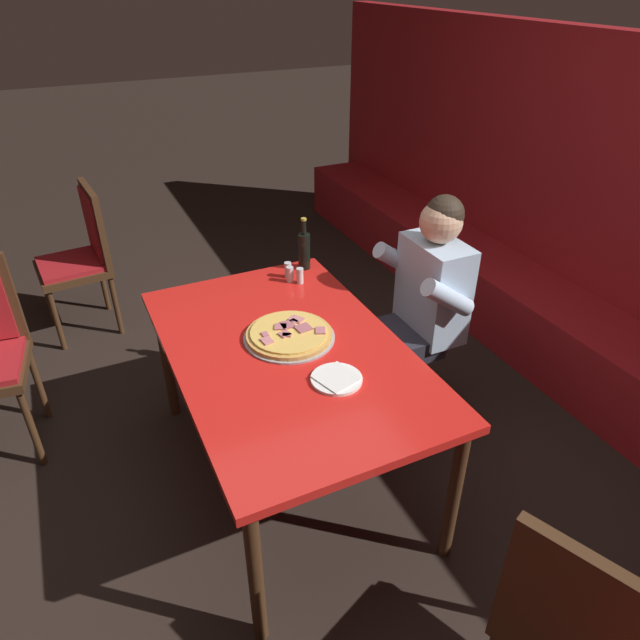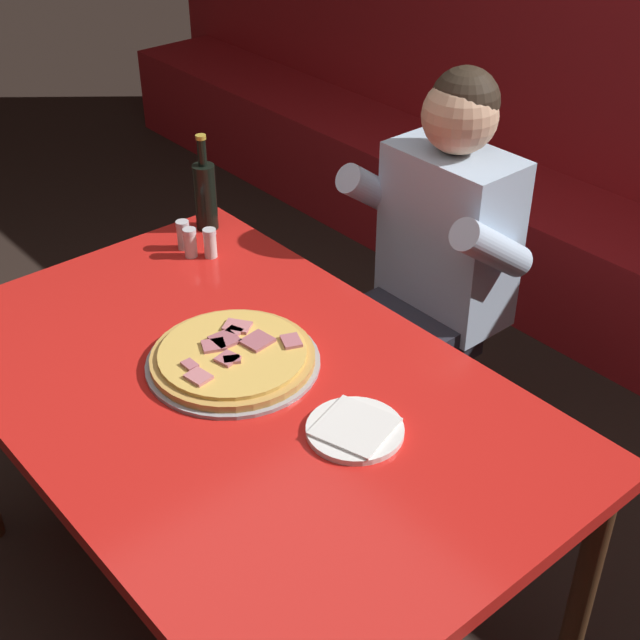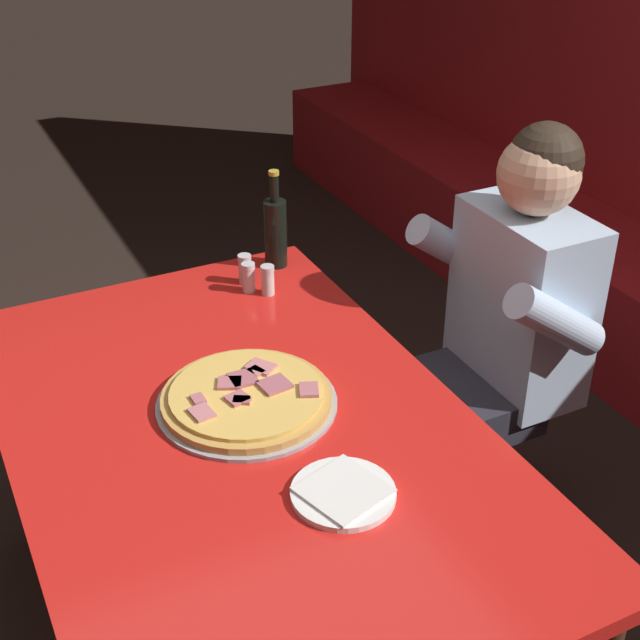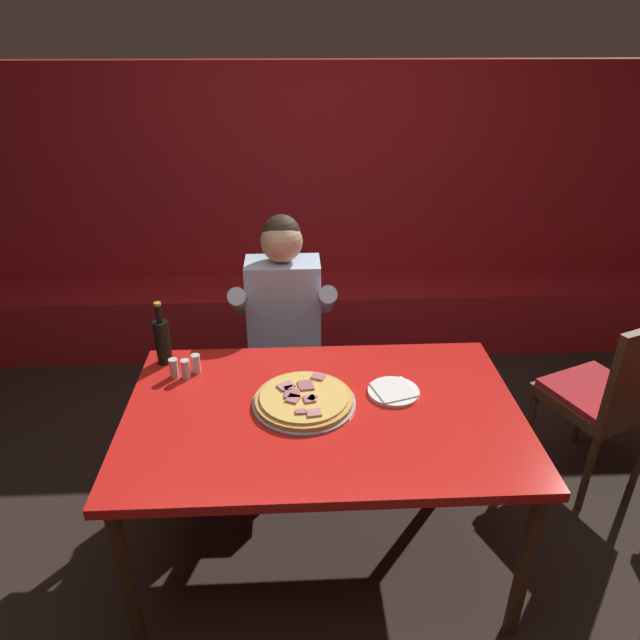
{
  "view_description": "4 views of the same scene",
  "coord_description": "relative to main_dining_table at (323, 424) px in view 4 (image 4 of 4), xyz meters",
  "views": [
    {
      "loc": [
        1.91,
        -0.74,
        2.2
      ],
      "look_at": [
        -0.17,
        0.24,
        0.76
      ],
      "focal_mm": 32.0,
      "sensor_mm": 36.0,
      "label": 1
    },
    {
      "loc": [
        1.34,
        -0.89,
        2.02
      ],
      "look_at": [
        0.11,
        0.15,
        0.94
      ],
      "focal_mm": 50.0,
      "sensor_mm": 36.0,
      "label": 2
    },
    {
      "loc": [
        1.46,
        -0.54,
        1.96
      ],
      "look_at": [
        -0.07,
        0.23,
        0.94
      ],
      "focal_mm": 50.0,
      "sensor_mm": 36.0,
      "label": 3
    },
    {
      "loc": [
        -0.1,
        -1.81,
        2.1
      ],
      "look_at": [
        0.0,
        0.33,
        0.99
      ],
      "focal_mm": 32.0,
      "sensor_mm": 36.0,
      "label": 4
    }
  ],
  "objects": [
    {
      "name": "diner_seated_blue_shirt",
      "position": [
        -0.16,
        0.79,
        0.01
      ],
      "size": [
        0.53,
        0.53,
        1.27
      ],
      "color": "black",
      "rests_on": "ground_plane"
    },
    {
      "name": "main_dining_table",
      "position": [
        0.0,
        0.0,
        0.0
      ],
      "size": [
        1.54,
        0.97,
        0.77
      ],
      "color": "#422816",
      "rests_on": "ground_plane"
    },
    {
      "name": "ground_plane",
      "position": [
        0.0,
        0.0,
        -0.7
      ],
      "size": [
        24.0,
        24.0,
        0.0
      ],
      "primitive_type": "plane",
      "color": "black"
    },
    {
      "name": "booth_wall_panel",
      "position": [
        0.0,
        2.18,
        0.25
      ],
      "size": [
        6.8,
        0.16,
        1.9
      ],
      "primitive_type": "cube",
      "color": "#A3191E",
      "rests_on": "ground_plane"
    },
    {
      "name": "beer_bottle",
      "position": [
        -0.68,
        0.39,
        0.18
      ],
      "size": [
        0.07,
        0.07,
        0.29
      ],
      "color": "black",
      "rests_on": "main_dining_table"
    },
    {
      "name": "shaker_black_pepper",
      "position": [
        -0.57,
        0.25,
        0.11
      ],
      "size": [
        0.04,
        0.04,
        0.09
      ],
      "color": "silver",
      "rests_on": "main_dining_table"
    },
    {
      "name": "shaker_red_pepper_flakes",
      "position": [
        -0.53,
        0.29,
        0.11
      ],
      "size": [
        0.04,
        0.04,
        0.09
      ],
      "color": "silver",
      "rests_on": "main_dining_table"
    },
    {
      "name": "pizza",
      "position": [
        -0.07,
        0.04,
        0.09
      ],
      "size": [
        0.41,
        0.41,
        0.05
      ],
      "color": "#9E9EA3",
      "rests_on": "main_dining_table"
    },
    {
      "name": "shaker_parmesan",
      "position": [
        -0.62,
        0.26,
        0.11
      ],
      "size": [
        0.04,
        0.04,
        0.09
      ],
      "color": "silver",
      "rests_on": "main_dining_table"
    },
    {
      "name": "plate_white_paper",
      "position": [
        0.29,
        0.1,
        0.08
      ],
      "size": [
        0.21,
        0.21,
        0.02
      ],
      "color": "white",
      "rests_on": "main_dining_table"
    },
    {
      "name": "booth_bench",
      "position": [
        0.0,
        1.86,
        -0.47
      ],
      "size": [
        6.46,
        0.48,
        0.46
      ],
      "primitive_type": "cube",
      "color": "#A3191E",
      "rests_on": "ground_plane"
    },
    {
      "name": "dining_chair_side_aisle",
      "position": [
        1.39,
        0.35,
        -0.13
      ],
      "size": [
        0.57,
        0.57,
        0.97
      ],
      "color": "#422816",
      "rests_on": "ground_plane"
    }
  ]
}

